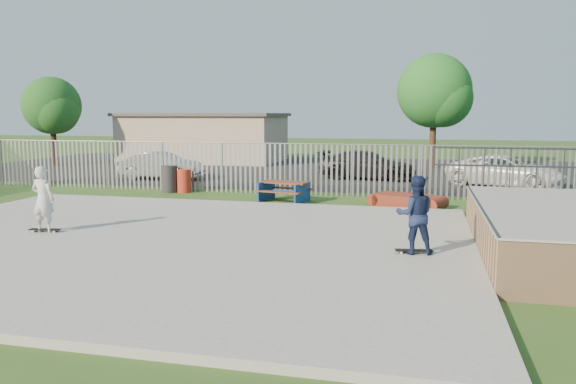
% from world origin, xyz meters
% --- Properties ---
extents(ground, '(120.00, 120.00, 0.00)m').
position_xyz_m(ground, '(0.00, 0.00, 0.00)').
color(ground, '#35551D').
rests_on(ground, ground).
extents(concrete_slab, '(15.00, 12.00, 0.15)m').
position_xyz_m(concrete_slab, '(0.00, 0.00, 0.07)').
color(concrete_slab, gray).
rests_on(concrete_slab, ground).
extents(quarter_pipe, '(5.50, 7.05, 2.19)m').
position_xyz_m(quarter_pipe, '(9.50, 1.04, 0.56)').
color(quarter_pipe, tan).
rests_on(quarter_pipe, ground).
extents(fence, '(26.04, 16.02, 2.00)m').
position_xyz_m(fence, '(1.00, 4.59, 1.00)').
color(fence, gray).
rests_on(fence, ground).
extents(picnic_table, '(1.97, 1.73, 0.73)m').
position_xyz_m(picnic_table, '(1.40, 7.22, 0.37)').
color(picnic_table, brown).
rests_on(picnic_table, ground).
extents(funbox, '(2.36, 1.81, 0.42)m').
position_xyz_m(funbox, '(5.76, 7.00, 0.21)').
color(funbox, maroon).
rests_on(funbox, ground).
extents(trash_bin_red, '(0.56, 0.56, 0.93)m').
position_xyz_m(trash_bin_red, '(-3.09, 8.59, 0.47)').
color(trash_bin_red, '#A72B19').
rests_on(trash_bin_red, ground).
extents(trash_bin_grey, '(0.65, 0.65, 1.08)m').
position_xyz_m(trash_bin_grey, '(-3.69, 8.50, 0.54)').
color(trash_bin_grey, '#29292B').
rests_on(trash_bin_grey, ground).
extents(parking_lot, '(40.00, 18.00, 0.02)m').
position_xyz_m(parking_lot, '(0.00, 19.00, 0.01)').
color(parking_lot, black).
rests_on(parking_lot, ground).
extents(car_silver, '(4.06, 1.55, 1.32)m').
position_xyz_m(car_silver, '(-6.01, 12.50, 0.68)').
color(car_silver, silver).
rests_on(car_silver, parking_lot).
extents(car_dark, '(4.80, 2.27, 1.35)m').
position_xyz_m(car_dark, '(3.63, 14.94, 0.70)').
color(car_dark, black).
rests_on(car_dark, parking_lot).
extents(car_white, '(5.30, 3.69, 1.35)m').
position_xyz_m(car_white, '(9.71, 13.42, 0.69)').
color(car_white, white).
rests_on(car_white, parking_lot).
extents(building, '(10.40, 6.40, 3.20)m').
position_xyz_m(building, '(-8.00, 23.00, 1.61)').
color(building, tan).
rests_on(building, ground).
extents(tree_left, '(3.50, 3.50, 5.40)m').
position_xyz_m(tree_left, '(-15.99, 18.15, 3.63)').
color(tree_left, '#3E2119').
rests_on(tree_left, ground).
extents(tree_mid, '(4.28, 4.28, 6.61)m').
position_xyz_m(tree_mid, '(6.75, 21.88, 4.45)').
color(tree_mid, '#462E1C').
rests_on(tree_mid, ground).
extents(skateboard_a, '(0.82, 0.32, 0.08)m').
position_xyz_m(skateboard_a, '(6.11, -0.08, 0.19)').
color(skateboard_a, black).
rests_on(skateboard_a, concrete_slab).
extents(skateboard_b, '(0.82, 0.33, 0.08)m').
position_xyz_m(skateboard_b, '(-3.10, -0.01, 0.19)').
color(skateboard_b, black).
rests_on(skateboard_b, concrete_slab).
extents(skater_navy, '(0.91, 0.76, 1.69)m').
position_xyz_m(skater_navy, '(6.11, -0.08, 1.00)').
color(skater_navy, '#152144').
rests_on(skater_navy, concrete_slab).
extents(skater_white, '(0.62, 0.41, 1.69)m').
position_xyz_m(skater_white, '(-3.10, -0.01, 1.00)').
color(skater_white, silver).
rests_on(skater_white, concrete_slab).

